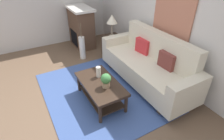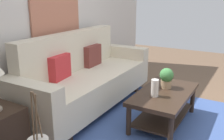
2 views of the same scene
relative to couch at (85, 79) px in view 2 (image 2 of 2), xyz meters
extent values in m
plane|color=brown|center=(-0.15, -1.52, -0.43)|extent=(9.80, 9.80, 0.00)
cube|color=silver|center=(-0.15, 0.54, 0.92)|extent=(5.80, 0.10, 2.70)
cube|color=#3D5693|center=(-0.15, -1.02, -0.43)|extent=(2.57, 2.20, 0.01)
cube|color=beige|center=(0.00, -0.06, -0.11)|extent=(1.98, 0.84, 0.40)
cube|color=beige|center=(0.00, 0.26, 0.37)|extent=(1.98, 0.20, 0.56)
cube|color=beige|center=(-1.09, -0.06, -0.01)|extent=(0.20, 0.84, 0.60)
cube|color=beige|center=(1.09, -0.06, -0.01)|extent=(0.20, 0.84, 0.60)
cube|color=#332319|center=(-0.89, -0.06, -0.37)|extent=(0.08, 0.74, 0.12)
cube|color=#332319|center=(0.89, -0.06, -0.37)|extent=(0.08, 0.74, 0.12)
cube|color=red|center=(-0.38, 0.12, 0.25)|extent=(0.37, 0.17, 0.32)
cube|color=brown|center=(0.38, 0.12, 0.25)|extent=(0.36, 0.13, 0.32)
cube|color=#332319|center=(0.08, -1.16, -0.03)|extent=(1.10, 0.60, 0.05)
cube|color=#332319|center=(0.08, -1.16, -0.31)|extent=(0.98, 0.50, 0.02)
cylinder|color=#332319|center=(-0.41, -1.41, -0.24)|extent=(0.06, 0.06, 0.38)
cylinder|color=#332319|center=(0.57, -1.41, -0.24)|extent=(0.06, 0.06, 0.38)
cylinder|color=#332319|center=(-0.41, -0.91, -0.24)|extent=(0.06, 0.06, 0.38)
cylinder|color=#332319|center=(0.57, -0.91, -0.24)|extent=(0.06, 0.06, 0.38)
cylinder|color=white|center=(-0.11, -1.10, 0.10)|extent=(0.09, 0.09, 0.21)
cylinder|color=tan|center=(0.24, -1.12, 0.05)|extent=(0.14, 0.14, 0.10)
sphere|color=#408243|center=(0.24, -1.12, 0.17)|extent=(0.18, 0.18, 0.18)
cylinder|color=brown|center=(-1.68, -0.83, 0.36)|extent=(0.05, 0.02, 0.36)
cylinder|color=brown|center=(-1.71, -0.81, 0.36)|extent=(0.03, 0.02, 0.36)
cylinder|color=brown|center=(-1.71, -0.84, 0.36)|extent=(0.02, 0.05, 0.36)
cube|color=#B77056|center=(0.00, 0.47, 1.06)|extent=(0.98, 0.03, 0.93)
camera|label=1|loc=(2.50, -2.27, 1.95)|focal=29.06mm
camera|label=2|loc=(-2.79, -2.07, 1.17)|focal=40.63mm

